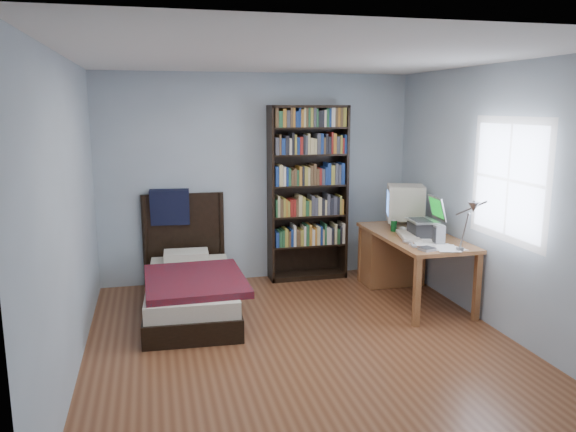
% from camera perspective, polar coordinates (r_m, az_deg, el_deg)
% --- Properties ---
extents(room, '(4.20, 4.24, 2.50)m').
position_cam_1_polar(room, '(4.82, 1.90, 0.89)').
color(room, brown).
rests_on(room, ground).
extents(desk, '(0.75, 1.58, 0.73)m').
position_cam_1_polar(desk, '(6.73, 10.97, -3.69)').
color(desk, brown).
rests_on(desk, floor).
extents(crt_monitor, '(0.55, 0.51, 0.49)m').
position_cam_1_polar(crt_monitor, '(6.64, 11.71, 1.31)').
color(crt_monitor, '#BDB29D').
rests_on(crt_monitor, desk).
extents(laptop, '(0.37, 0.38, 0.43)m').
position_cam_1_polar(laptop, '(6.21, 13.61, -0.94)').
color(laptop, '#2D2D30').
rests_on(laptop, desk).
extents(desk_lamp, '(0.21, 0.47, 0.56)m').
position_cam_1_polar(desk_lamp, '(5.26, 18.17, 0.38)').
color(desk_lamp, '#99999E').
rests_on(desk_lamp, desk).
extents(keyboard, '(0.30, 0.50, 0.05)m').
position_cam_1_polar(keyboard, '(6.13, 12.12, -1.99)').
color(keyboard, beige).
rests_on(keyboard, desk).
extents(speaker, '(0.11, 0.11, 0.19)m').
position_cam_1_polar(speaker, '(5.90, 15.10, -1.83)').
color(speaker, gray).
rests_on(speaker, desk).
extents(soda_can, '(0.07, 0.07, 0.12)m').
position_cam_1_polar(soda_can, '(6.39, 10.70, -0.99)').
color(soda_can, '#083E14').
rests_on(soda_can, desk).
extents(mouse, '(0.07, 0.12, 0.04)m').
position_cam_1_polar(mouse, '(6.48, 11.63, -1.25)').
color(mouse, silver).
rests_on(mouse, desk).
extents(phone_silver, '(0.07, 0.11, 0.02)m').
position_cam_1_polar(phone_silver, '(5.87, 12.05, -2.62)').
color(phone_silver, silver).
rests_on(phone_silver, desk).
extents(phone_grey, '(0.07, 0.10, 0.02)m').
position_cam_1_polar(phone_grey, '(5.73, 12.67, -2.97)').
color(phone_grey, gray).
rests_on(phone_grey, desk).
extents(external_drive, '(0.16, 0.16, 0.03)m').
position_cam_1_polar(external_drive, '(5.62, 13.92, -3.28)').
color(external_drive, gray).
rests_on(external_drive, desk).
extents(bookshelf, '(0.95, 0.30, 2.12)m').
position_cam_1_polar(bookshelf, '(6.84, 2.02, 2.32)').
color(bookshelf, black).
rests_on(bookshelf, floor).
extents(bed, '(1.02, 2.00, 1.16)m').
position_cam_1_polar(bed, '(6.02, -9.91, -6.95)').
color(bed, black).
rests_on(bed, floor).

